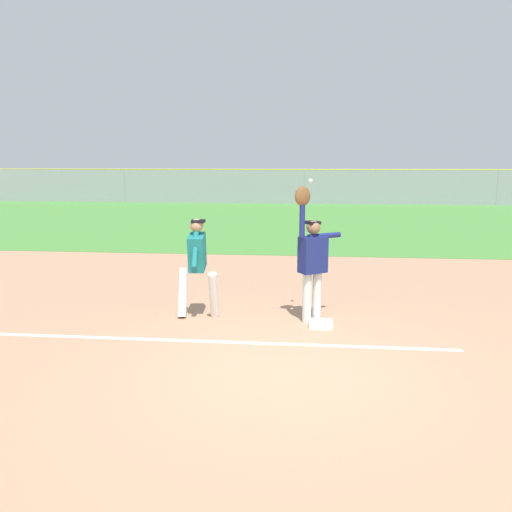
{
  "coord_description": "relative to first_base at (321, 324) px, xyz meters",
  "views": [
    {
      "loc": [
        0.21,
        -6.22,
        2.67
      ],
      "look_at": [
        -0.66,
        2.43,
        1.05
      ],
      "focal_mm": 35.8,
      "sensor_mm": 36.0,
      "label": 1
    }
  ],
  "objects": [
    {
      "name": "parked_car_white",
      "position": [
        0.28,
        28.91,
        0.63
      ],
      "size": [
        4.56,
        2.43,
        1.25
      ],
      "rotation": [
        0.0,
        0.0,
        0.09
      ],
      "color": "white",
      "rests_on": "ground_plane"
    },
    {
      "name": "parked_car_red",
      "position": [
        9.91,
        28.66,
        0.63
      ],
      "size": [
        4.56,
        2.44,
        1.25
      ],
      "rotation": [
        0.0,
        0.0,
        0.1
      ],
      "color": "#B21E1E",
      "rests_on": "ground_plane"
    },
    {
      "name": "parked_car_blue",
      "position": [
        -5.07,
        28.89,
        0.63
      ],
      "size": [
        4.41,
        2.13,
        1.25
      ],
      "rotation": [
        0.0,
        0.0,
        -0.0
      ],
      "color": "#23389E",
      "rests_on": "ground_plane"
    },
    {
      "name": "first_base",
      "position": [
        0.0,
        0.0,
        0.0
      ],
      "size": [
        0.38,
        0.38,
        0.08
      ],
      "primitive_type": "cube",
      "rotation": [
        0.0,
        0.0,
        -0.0
      ],
      "color": "white",
      "rests_on": "ground_plane"
    },
    {
      "name": "parked_car_green",
      "position": [
        5.35,
        29.07,
        0.63
      ],
      "size": [
        4.59,
        2.52,
        1.25
      ],
      "rotation": [
        0.0,
        0.0,
        -0.12
      ],
      "color": "#1E6B33",
      "rests_on": "ground_plane"
    },
    {
      "name": "parked_car_black",
      "position": [
        -9.77,
        28.93,
        0.63
      ],
      "size": [
        4.47,
        2.26,
        1.25
      ],
      "rotation": [
        0.0,
        0.0,
        -0.04
      ],
      "color": "black",
      "rests_on": "ground_plane"
    },
    {
      "name": "chalk_foul_line",
      "position": [
        -4.0,
        -0.9,
        -0.04
      ],
      "size": [
        12.0,
        0.1,
        0.01
      ],
      "primitive_type": "cube",
      "rotation": [
        0.0,
        0.0,
        -0.0
      ],
      "color": "white",
      "rests_on": "ground_plane"
    },
    {
      "name": "runner",
      "position": [
        -2.1,
        0.27,
        0.96
      ],
      "size": [
        0.75,
        0.85,
        1.72
      ],
      "rotation": [
        0.0,
        0.0,
        0.07
      ],
      "color": "white",
      "rests_on": "ground_plane"
    },
    {
      "name": "ground_plane",
      "position": [
        -0.47,
        -1.87,
        -0.04
      ],
      "size": [
        81.62,
        81.62,
        0.0
      ],
      "primitive_type": "plane",
      "color": "tan"
    },
    {
      "name": "outfield_fence",
      "position": [
        -0.47,
        24.47,
        1.05
      ],
      "size": [
        46.85,
        0.08,
        2.19
      ],
      "color": "#93999E",
      "rests_on": "ground_plane"
    },
    {
      "name": "fielder",
      "position": [
        -0.16,
        0.23,
        1.08
      ],
      "size": [
        0.81,
        0.58,
        2.28
      ],
      "rotation": [
        0.0,
        0.0,
        2.15
      ],
      "color": "silver",
      "rests_on": "ground_plane"
    },
    {
      "name": "baseball",
      "position": [
        -0.21,
        0.44,
        2.31
      ],
      "size": [
        0.07,
        0.07,
        0.07
      ],
      "primitive_type": "sphere",
      "color": "white"
    },
    {
      "name": "outfield_grass",
      "position": [
        -0.47,
        15.38,
        -0.04
      ],
      "size": [
        46.77,
        18.18,
        0.01
      ],
      "primitive_type": "cube",
      "color": "#478438",
      "rests_on": "ground_plane"
    }
  ]
}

